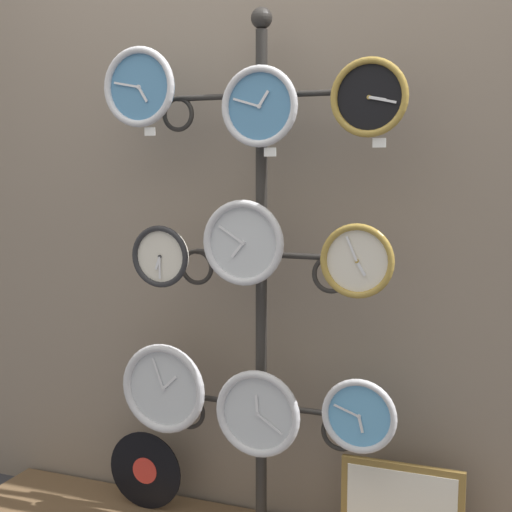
% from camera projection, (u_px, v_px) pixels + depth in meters
% --- Properties ---
extents(shop_wall, '(4.40, 0.04, 2.80)m').
position_uv_depth(shop_wall, '(278.00, 146.00, 2.50)').
color(shop_wall, gray).
rests_on(shop_wall, ground_plane).
extents(display_stand, '(0.73, 0.42, 1.84)m').
position_uv_depth(display_stand, '(261.00, 381.00, 2.45)').
color(display_stand, '#282623').
rests_on(display_stand, ground_plane).
extents(clock_top_left, '(0.27, 0.04, 0.27)m').
position_uv_depth(clock_top_left, '(140.00, 87.00, 2.39)').
color(clock_top_left, '#4C84B2').
extents(clock_top_center, '(0.26, 0.04, 0.26)m').
position_uv_depth(clock_top_center, '(260.00, 106.00, 2.25)').
color(clock_top_center, '#4C84B2').
extents(clock_top_right, '(0.23, 0.04, 0.23)m').
position_uv_depth(clock_top_right, '(370.00, 97.00, 2.10)').
color(clock_top_right, black).
extents(clock_middle_left, '(0.21, 0.04, 0.21)m').
position_uv_depth(clock_middle_left, '(161.00, 256.00, 2.43)').
color(clock_middle_left, silver).
extents(clock_middle_center, '(0.28, 0.04, 0.28)m').
position_uv_depth(clock_middle_center, '(244.00, 243.00, 2.30)').
color(clock_middle_center, silver).
extents(clock_middle_right, '(0.23, 0.04, 0.23)m').
position_uv_depth(clock_middle_right, '(357.00, 261.00, 2.17)').
color(clock_middle_right, silver).
extents(clock_bottom_left, '(0.32, 0.04, 0.32)m').
position_uv_depth(clock_bottom_left, '(164.00, 388.00, 2.49)').
color(clock_bottom_left, silver).
extents(clock_bottom_center, '(0.29, 0.04, 0.29)m').
position_uv_depth(clock_bottom_center, '(258.00, 413.00, 2.34)').
color(clock_bottom_center, silver).
extents(clock_bottom_right, '(0.24, 0.04, 0.24)m').
position_uv_depth(clock_bottom_right, '(359.00, 416.00, 2.24)').
color(clock_bottom_right, '#60A8DB').
extents(vinyl_record, '(0.29, 0.01, 0.29)m').
position_uv_depth(vinyl_record, '(145.00, 470.00, 2.64)').
color(vinyl_record, black).
rests_on(vinyl_record, low_shelf).
extents(picture_frame, '(0.40, 0.02, 0.32)m').
position_uv_depth(picture_frame, '(401.00, 511.00, 2.31)').
color(picture_frame, olive).
rests_on(picture_frame, low_shelf).
extents(price_tag_upper, '(0.04, 0.00, 0.03)m').
position_uv_depth(price_tag_upper, '(150.00, 132.00, 2.40)').
color(price_tag_upper, white).
extents(price_tag_mid, '(0.04, 0.00, 0.03)m').
position_uv_depth(price_tag_mid, '(270.00, 152.00, 2.25)').
color(price_tag_mid, white).
extents(price_tag_lower, '(0.04, 0.00, 0.03)m').
position_uv_depth(price_tag_lower, '(379.00, 143.00, 2.10)').
color(price_tag_lower, white).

